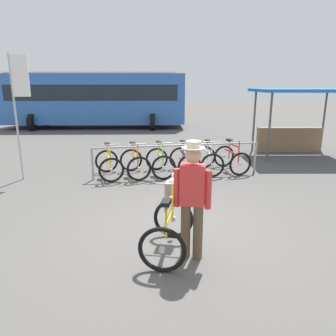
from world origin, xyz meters
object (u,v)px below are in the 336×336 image
(racked_bike_lime, at_px, (160,162))
(racked_bike_red, at_px, (232,159))
(racked_bike_black, at_px, (185,161))
(person_with_featured_bike, at_px, (192,196))
(featured_bicycle, at_px, (170,220))
(bus_distant, at_px, (96,97))
(racked_bike_white, at_px, (209,160))
(banner_flag, at_px, (19,93))
(racked_bike_yellow, at_px, (109,164))
(racked_bike_orange, at_px, (135,163))
(market_stall, at_px, (296,115))

(racked_bike_lime, distance_m, racked_bike_red, 2.10)
(racked_bike_black, xyz_separation_m, person_with_featured_bike, (-0.64, -4.43, 0.58))
(racked_bike_black, bearing_deg, racked_bike_red, 3.82)
(featured_bicycle, distance_m, person_with_featured_bike, 0.61)
(racked_bike_black, xyz_separation_m, bus_distant, (-3.45, 10.24, 1.37))
(racked_bike_black, relative_size, racked_bike_red, 0.98)
(featured_bicycle, bearing_deg, racked_bike_white, 68.96)
(featured_bicycle, height_order, banner_flag, banner_flag)
(racked_bike_black, bearing_deg, racked_bike_yellow, -176.19)
(racked_bike_orange, relative_size, racked_bike_white, 1.09)
(racked_bike_lime, xyz_separation_m, bus_distant, (-2.76, 10.29, 1.37))
(racked_bike_lime, relative_size, banner_flag, 0.36)
(racked_bike_red, xyz_separation_m, market_stall, (2.92, 2.05, 1.03))
(racked_bike_yellow, bearing_deg, featured_bicycle, -73.77)
(person_with_featured_bike, height_order, market_stall, market_stall)
(racked_bike_red, height_order, bus_distant, bus_distant)
(person_with_featured_bike, bearing_deg, banner_flag, 129.55)
(racked_bike_orange, relative_size, market_stall, 0.37)
(racked_bike_lime, relative_size, racked_bike_white, 1.05)
(racked_bike_orange, relative_size, featured_bicycle, 0.97)
(racked_bike_orange, bearing_deg, racked_bike_lime, 3.81)
(racked_bike_yellow, xyz_separation_m, racked_bike_lime, (1.40, 0.09, -0.00))
(racked_bike_red, bearing_deg, racked_bike_yellow, -176.19)
(person_with_featured_bike, bearing_deg, racked_bike_yellow, 108.78)
(racked_bike_lime, xyz_separation_m, racked_bike_black, (0.70, 0.05, 0.00))
(racked_bike_orange, distance_m, banner_flag, 3.39)
(racked_bike_black, bearing_deg, market_stall, 26.39)
(person_with_featured_bike, distance_m, bus_distant, 14.96)
(market_stall, relative_size, banner_flag, 1.04)
(featured_bicycle, relative_size, banner_flag, 0.39)
(racked_bike_red, relative_size, person_with_featured_bike, 0.69)
(racked_bike_orange, relative_size, racked_bike_lime, 1.04)
(person_with_featured_bike, bearing_deg, market_stall, 53.03)
(racked_bike_black, relative_size, banner_flag, 0.36)
(racked_bike_black, height_order, person_with_featured_bike, person_with_featured_bike)
(racked_bike_white, xyz_separation_m, bus_distant, (-4.15, 10.20, 1.37))
(racked_bike_lime, bearing_deg, featured_bicycle, -93.12)
(racked_bike_lime, height_order, market_stall, market_stall)
(racked_bike_white, relative_size, featured_bicycle, 0.89)
(racked_bike_white, xyz_separation_m, banner_flag, (-4.93, -0.12, 1.86))
(racked_bike_yellow, height_order, racked_bike_black, same)
(racked_bike_lime, height_order, banner_flag, banner_flag)
(banner_flag, bearing_deg, bus_distant, 85.68)
(featured_bicycle, bearing_deg, racked_bike_lime, 86.88)
(racked_bike_white, bearing_deg, market_stall, 30.07)
(racked_bike_lime, relative_size, person_with_featured_bike, 0.68)
(racked_bike_orange, height_order, featured_bicycle, featured_bicycle)
(racked_bike_orange, xyz_separation_m, person_with_featured_bike, (0.76, -4.34, 0.58))
(racked_bike_black, relative_size, person_with_featured_bike, 0.68)
(racked_bike_red, xyz_separation_m, featured_bicycle, (-2.32, -4.26, 0.12))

